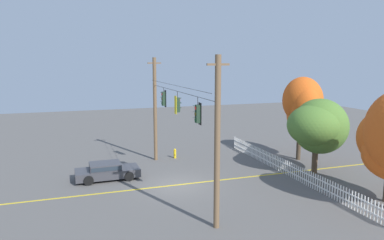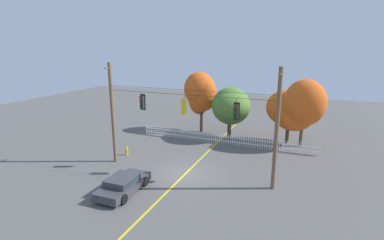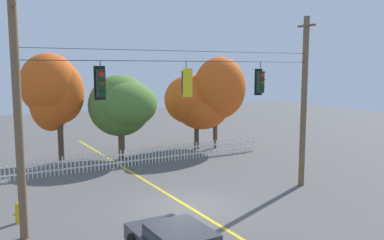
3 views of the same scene
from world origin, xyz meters
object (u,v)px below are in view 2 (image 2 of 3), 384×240
at_px(autumn_oak_far_east, 290,112).
at_px(fire_hydrant, 127,151).
at_px(traffic_signal_eastbound_side, 142,102).
at_px(traffic_signal_northbound_secondary, 236,111).
at_px(traffic_signal_southbound_primary, 184,106).
at_px(autumn_maple_mid, 231,106).
at_px(parked_car, 123,184).
at_px(autumn_maple_near_fence, 201,93).
at_px(autumn_maple_far_west, 304,104).

distance_m(autumn_oak_far_east, fire_hydrant, 16.29).
bearing_deg(traffic_signal_eastbound_side, traffic_signal_northbound_secondary, -0.00).
distance_m(traffic_signal_southbound_primary, autumn_maple_mid, 10.27).
xyz_separation_m(traffic_signal_eastbound_side, traffic_signal_northbound_secondary, (7.43, -0.00, -0.10)).
height_order(parked_car, fire_hydrant, parked_car).
distance_m(traffic_signal_eastbound_side, autumn_maple_near_fence, 11.64).
bearing_deg(traffic_signal_northbound_secondary, autumn_maple_mid, 106.25).
bearing_deg(traffic_signal_southbound_primary, traffic_signal_eastbound_side, 179.69).
xyz_separation_m(traffic_signal_southbound_primary, fire_hydrant, (-6.44, 1.64, -4.89)).
relative_size(autumn_maple_mid, autumn_maple_far_west, 0.82).
xyz_separation_m(traffic_signal_northbound_secondary, parked_car, (-6.50, -4.34, -4.64)).
bearing_deg(traffic_signal_southbound_primary, autumn_maple_far_west, 51.38).
distance_m(parked_car, fire_hydrant, 7.07).
xyz_separation_m(autumn_maple_mid, autumn_maple_far_west, (7.09, -0.04, 0.76)).
relative_size(autumn_maple_near_fence, autumn_oak_far_east, 1.26).
distance_m(autumn_maple_mid, autumn_oak_far_east, 5.87).
bearing_deg(autumn_maple_far_west, parked_car, -126.59).
height_order(traffic_signal_northbound_secondary, autumn_maple_far_west, autumn_maple_far_west).
distance_m(traffic_signal_southbound_primary, autumn_maple_far_west, 12.88).
relative_size(autumn_oak_far_east, autumn_maple_far_west, 0.81).
height_order(traffic_signal_eastbound_side, fire_hydrant, traffic_signal_eastbound_side).
xyz_separation_m(traffic_signal_eastbound_side, autumn_oak_far_east, (10.33, 10.72, -2.08)).
bearing_deg(traffic_signal_eastbound_side, autumn_maple_near_fence, 87.25).
bearing_deg(traffic_signal_northbound_secondary, parked_car, -146.27).
bearing_deg(fire_hydrant, parked_car, -57.47).
height_order(autumn_maple_mid, parked_car, autumn_maple_mid).
distance_m(autumn_maple_mid, fire_hydrant, 11.62).
relative_size(traffic_signal_eastbound_side, autumn_maple_mid, 0.27).
distance_m(traffic_signal_eastbound_side, autumn_maple_mid, 11.17).
relative_size(autumn_oak_far_east, parked_car, 1.25).
xyz_separation_m(traffic_signal_eastbound_side, parked_car, (0.94, -4.34, -4.74)).
relative_size(autumn_maple_mid, parked_car, 1.26).
bearing_deg(autumn_maple_far_west, traffic_signal_southbound_primary, -128.62).
relative_size(traffic_signal_eastbound_side, traffic_signal_northbound_secondary, 0.95).
xyz_separation_m(autumn_oak_far_east, parked_car, (-9.40, -15.06, -2.66)).
bearing_deg(traffic_signal_southbound_primary, autumn_maple_mid, 84.74).
xyz_separation_m(autumn_oak_far_east, fire_hydrant, (-13.20, -9.10, -2.86)).
bearing_deg(autumn_oak_far_east, traffic_signal_eastbound_side, -133.93).
bearing_deg(traffic_signal_northbound_secondary, traffic_signal_southbound_primary, -179.72).
bearing_deg(autumn_maple_near_fence, autumn_maple_far_west, -8.16).
relative_size(traffic_signal_northbound_secondary, autumn_maple_far_west, 0.23).
relative_size(autumn_maple_far_west, fire_hydrant, 8.18).
relative_size(autumn_maple_mid, autumn_oak_far_east, 1.01).
distance_m(traffic_signal_eastbound_side, traffic_signal_northbound_secondary, 7.43).
bearing_deg(traffic_signal_southbound_primary, autumn_maple_near_fence, 104.56).
bearing_deg(parked_car, traffic_signal_eastbound_side, 102.17).
bearing_deg(autumn_maple_far_west, fire_hydrant, -149.87).
bearing_deg(fire_hydrant, traffic_signal_southbound_primary, -14.30).
bearing_deg(autumn_oak_far_east, fire_hydrant, -145.41).
bearing_deg(traffic_signal_northbound_secondary, traffic_signal_eastbound_side, 180.00).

